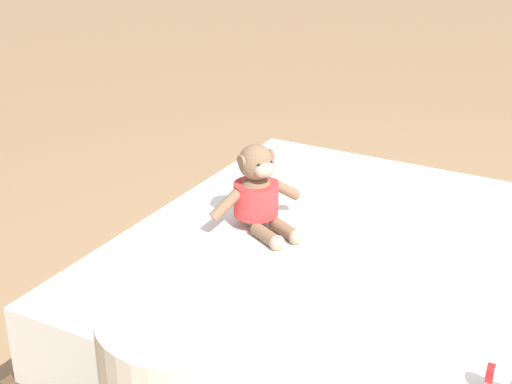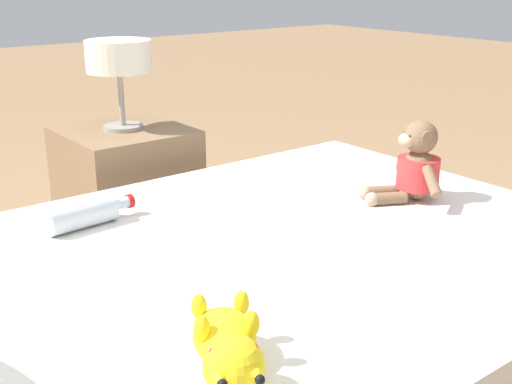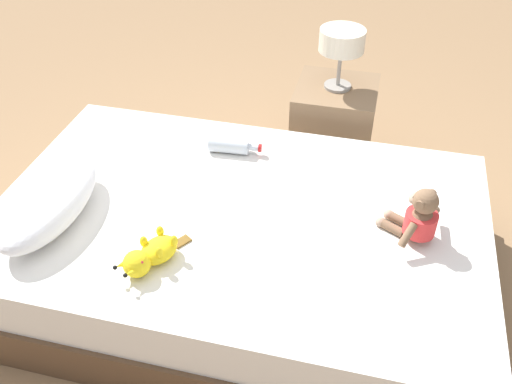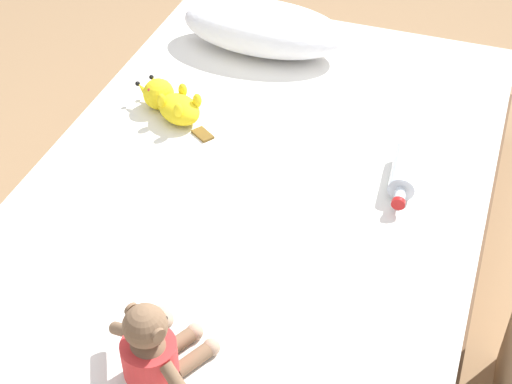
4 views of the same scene
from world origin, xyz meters
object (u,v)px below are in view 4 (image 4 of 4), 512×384
Objects in this scene: pillow at (264,28)px; plush_monkey at (153,350)px; plush_yellow_creature at (170,102)px; glass_bottle at (405,172)px; bed at (256,236)px.

pillow is 2.22× the size of plush_monkey.
glass_bottle is at bearing -6.35° from plush_yellow_creature.
glass_bottle is at bearing -42.52° from pillow.
pillow is at bearing 99.35° from plush_monkey.
bed is 7.72× the size of plush_monkey.
pillow reaches higher than plush_yellow_creature.
plush_monkey reaches higher than pillow.
glass_bottle is (0.62, -0.57, -0.05)m from pillow.
bed is 0.49m from glass_bottle.
plush_yellow_creature is at bearing 173.65° from glass_bottle.
glass_bottle is at bearing 20.45° from bed.
plush_yellow_creature is at bearing 147.68° from bed.
bed is 6.56× the size of plush_yellow_creature.
plush_yellow_creature is (-0.15, -0.48, -0.04)m from pillow.
plush_yellow_creature is at bearing 112.17° from plush_monkey.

